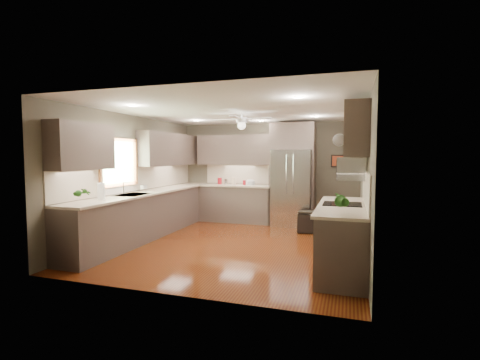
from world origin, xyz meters
The scene contains 28 objects.
floor centered at (0.00, 0.00, 0.00)m, with size 5.00×5.00×0.00m, color #461509.
ceiling centered at (0.00, 0.00, 2.50)m, with size 5.00×5.00×0.00m, color white.
wall_back centered at (0.00, 2.50, 1.25)m, with size 4.50×4.50×0.00m, color brown.
wall_front centered at (0.00, -2.50, 1.25)m, with size 4.50×4.50×0.00m, color brown.
wall_left centered at (-2.25, 0.00, 1.25)m, with size 5.00×5.00×0.00m, color brown.
wall_right centered at (2.25, 0.00, 1.25)m, with size 5.00×5.00×0.00m, color brown.
canister_a centered at (-1.20, 2.22, 1.02)m, with size 0.11×0.11×0.17m, color maroon.
canister_b centered at (-1.03, 2.25, 1.01)m, with size 0.08×0.08×0.13m, color silver.
canister_c centered at (-0.82, 2.24, 1.03)m, with size 0.12×0.12×0.20m, color beige.
canister_d centered at (-0.53, 2.23, 1.00)m, with size 0.08×0.08×0.11m, color maroon.
soap_bottle centered at (-2.08, 0.13, 1.02)m, with size 0.08×0.08×0.17m, color white.
potted_plant_left centered at (-1.96, -1.78, 1.10)m, with size 0.17×0.12×0.33m, color #225719.
potted_plant_right centered at (1.92, -1.66, 1.12)m, with size 0.20×0.16×0.36m, color #225719.
bowl centered at (-0.36, 2.17, 0.97)m, with size 0.23×0.23×0.06m, color beige.
left_run centered at (-1.95, 0.15, 0.48)m, with size 0.65×4.70×1.45m.
back_run centered at (-0.72, 2.20, 0.48)m, with size 1.85×0.65×1.45m.
uppers centered at (-0.74, 0.71, 1.87)m, with size 4.50×4.70×0.95m.
window centered at (-2.22, -0.50, 1.55)m, with size 0.05×1.12×0.92m.
sink centered at (-1.93, -0.50, 0.91)m, with size 0.50×0.70×0.32m.
refrigerator centered at (0.70, 2.16, 1.19)m, with size 1.06×0.75×2.45m.
right_run centered at (1.93, -0.80, 0.48)m, with size 0.70×2.20×1.45m.
microwave centered at (2.03, -0.55, 1.48)m, with size 0.43×0.55×0.34m.
ceiling_fan centered at (0.00, 0.30, 2.33)m, with size 1.18×1.18×0.32m.
recessed_lights centered at (-0.04, 0.40, 2.49)m, with size 2.84×3.14×0.01m.
wall_clock centered at (1.75, 2.48, 2.05)m, with size 0.30×0.03×0.30m.
framed_print centered at (1.75, 2.48, 1.55)m, with size 0.36×0.03×0.30m.
stool centered at (1.13, 1.43, 0.24)m, with size 0.37×0.37×0.45m.
paper_towel centered at (-1.96, -1.34, 1.08)m, with size 0.12×0.12×0.30m.
Camera 1 is at (2.01, -6.14, 1.68)m, focal length 26.00 mm.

